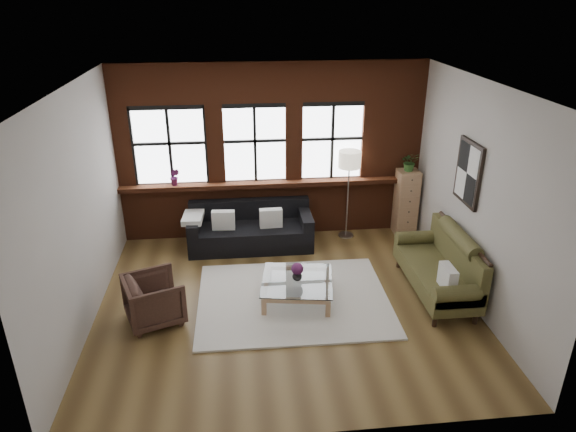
{
  "coord_description": "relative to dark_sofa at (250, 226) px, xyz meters",
  "views": [
    {
      "loc": [
        -0.65,
        -6.47,
        4.31
      ],
      "look_at": [
        0.1,
        0.6,
        1.15
      ],
      "focal_mm": 32.0,
      "sensor_mm": 36.0,
      "label": 1
    }
  ],
  "objects": [
    {
      "name": "window_mid",
      "position": [
        0.14,
        0.55,
        1.35
      ],
      "size": [
        1.38,
        0.1,
        1.5
      ],
      "primitive_type": null,
      "color": "black",
      "rests_on": "brick_backwall"
    },
    {
      "name": "wall_poster",
      "position": [
        3.16,
        -1.6,
        1.45
      ],
      "size": [
        0.05,
        0.74,
        0.94
      ],
      "primitive_type": null,
      "color": "black",
      "rests_on": "wall_right"
    },
    {
      "name": "armchair",
      "position": [
        -1.42,
        -2.15,
        -0.05
      ],
      "size": [
        0.97,
        0.96,
        0.69
      ],
      "primitive_type": "imported",
      "rotation": [
        0.0,
        0.0,
        1.93
      ],
      "color": "#38231C",
      "rests_on": "floor"
    },
    {
      "name": "coffee_table",
      "position": [
        0.63,
        -1.83,
        -0.23
      ],
      "size": [
        1.18,
        1.18,
        0.35
      ],
      "primitive_type": null,
      "rotation": [
        0.0,
        0.0,
        -0.16
      ],
      "color": "tan",
      "rests_on": "shag_rug"
    },
    {
      "name": "sill_ledge",
      "position": [
        0.44,
        0.45,
        0.64
      ],
      "size": [
        5.5,
        0.3,
        0.08
      ],
      "primitive_type": "cube",
      "color": "#5E2A16",
      "rests_on": "brick_backwall"
    },
    {
      "name": "vase",
      "position": [
        0.63,
        -1.83,
        0.02
      ],
      "size": [
        0.17,
        0.17,
        0.15
      ],
      "primitive_type": "imported",
      "rotation": [
        0.0,
        0.0,
        0.16
      ],
      "color": "#B2B2B2",
      "rests_on": "coffee_table"
    },
    {
      "name": "dark_sofa",
      "position": [
        0.0,
        0.0,
        0.0
      ],
      "size": [
        2.2,
        0.89,
        0.8
      ],
      "primitive_type": null,
      "color": "black",
      "rests_on": "floor"
    },
    {
      "name": "window_right",
      "position": [
        1.54,
        0.55,
        1.35
      ],
      "size": [
        1.38,
        0.1,
        1.5
      ],
      "primitive_type": null,
      "color": "black",
      "rests_on": "brick_backwall"
    },
    {
      "name": "pillow_settee",
      "position": [
        2.66,
        -2.45,
        0.22
      ],
      "size": [
        0.14,
        0.38,
        0.34
      ],
      "primitive_type": "cube",
      "rotation": [
        0.0,
        0.0,
        0.01
      ],
      "color": "silver",
      "rests_on": "vintage_settee"
    },
    {
      "name": "drawer_chest",
      "position": [
        2.94,
        0.26,
        0.23
      ],
      "size": [
        0.39,
        0.39,
        1.25
      ],
      "primitive_type": "cube",
      "color": "tan",
      "rests_on": "floor"
    },
    {
      "name": "floor",
      "position": [
        0.44,
        -1.9,
        -0.4
      ],
      "size": [
        5.5,
        5.5,
        0.0
      ],
      "primitive_type": "plane",
      "color": "brown",
      "rests_on": "ground"
    },
    {
      "name": "pillow_b",
      "position": [
        0.37,
        -0.1,
        0.19
      ],
      "size": [
        0.41,
        0.16,
        0.34
      ],
      "primitive_type": "cube",
      "rotation": [
        0.0,
        0.0,
        0.04
      ],
      "color": "silver",
      "rests_on": "dark_sofa"
    },
    {
      "name": "wall_back",
      "position": [
        0.44,
        0.6,
        1.2
      ],
      "size": [
        5.5,
        0.0,
        5.5
      ],
      "primitive_type": "plane",
      "rotation": [
        1.57,
        0.0,
        0.0
      ],
      "color": "#B0AAA3",
      "rests_on": "ground"
    },
    {
      "name": "wall_right",
      "position": [
        3.19,
        -1.9,
        1.2
      ],
      "size": [
        0.0,
        5.0,
        5.0
      ],
      "primitive_type": "plane",
      "rotation": [
        1.57,
        0.0,
        -1.57
      ],
      "color": "#B0AAA3",
      "rests_on": "ground"
    },
    {
      "name": "vintage_settee",
      "position": [
        2.74,
        -1.87,
        0.12
      ],
      "size": [
        0.86,
        1.92,
        1.03
      ],
      "primitive_type": null,
      "color": "#4A4622",
      "rests_on": "floor"
    },
    {
      "name": "potted_plant_top",
      "position": [
        2.94,
        0.26,
        1.03
      ],
      "size": [
        0.35,
        0.31,
        0.35
      ],
      "primitive_type": "imported",
      "rotation": [
        0.0,
        0.0,
        -0.12
      ],
      "color": "#2D5923",
      "rests_on": "drawer_chest"
    },
    {
      "name": "sill_plant",
      "position": [
        -1.31,
        0.42,
        0.84
      ],
      "size": [
        0.21,
        0.19,
        0.32
      ],
      "primitive_type": "imported",
      "rotation": [
        0.0,
        0.0,
        -0.3
      ],
      "color": "#5E2054",
      "rests_on": "sill_ledge"
    },
    {
      "name": "flowers",
      "position": [
        0.63,
        -1.83,
        0.13
      ],
      "size": [
        0.18,
        0.18,
        0.18
      ],
      "primitive_type": "sphere",
      "color": "#5E2054",
      "rests_on": "vase"
    },
    {
      "name": "brick_backwall",
      "position": [
        0.44,
        0.54,
        1.2
      ],
      "size": [
        5.5,
        0.12,
        3.2
      ],
      "primitive_type": null,
      "color": "#5E2A16",
      "rests_on": "floor"
    },
    {
      "name": "ceiling",
      "position": [
        0.44,
        -1.9,
        2.8
      ],
      "size": [
        5.5,
        5.5,
        0.0
      ],
      "primitive_type": "plane",
      "rotation": [
        3.14,
        0.0,
        0.0
      ],
      "color": "white",
      "rests_on": "ground"
    },
    {
      "name": "shag_rug",
      "position": [
        0.57,
        -1.85,
        -0.38
      ],
      "size": [
        2.87,
        2.27,
        0.03
      ],
      "primitive_type": "cube",
      "rotation": [
        0.0,
        0.0,
        -0.01
      ],
      "color": "beige",
      "rests_on": "floor"
    },
    {
      "name": "floor_lamp",
      "position": [
        1.81,
        0.23,
        0.51
      ],
      "size": [
        0.4,
        0.4,
        1.82
      ],
      "primitive_type": null,
      "color": "#A5A5A8",
      "rests_on": "floor"
    },
    {
      "name": "wall_left",
      "position": [
        -2.31,
        -1.9,
        1.2
      ],
      "size": [
        0.0,
        5.0,
        5.0
      ],
      "primitive_type": "plane",
      "rotation": [
        1.57,
        0.0,
        1.57
      ],
      "color": "#B0AAA3",
      "rests_on": "ground"
    },
    {
      "name": "pillow_a",
      "position": [
        -0.47,
        -0.1,
        0.19
      ],
      "size": [
        0.41,
        0.17,
        0.34
      ],
      "primitive_type": "cube",
      "rotation": [
        0.0,
        0.0,
        -0.07
      ],
      "color": "silver",
      "rests_on": "dark_sofa"
    },
    {
      "name": "wall_front",
      "position": [
        0.44,
        -4.4,
        1.2
      ],
      "size": [
        5.5,
        0.0,
        5.5
      ],
      "primitive_type": "plane",
      "rotation": [
        -1.57,
        0.0,
        0.0
      ],
      "color": "#B0AAA3",
      "rests_on": "ground"
    },
    {
      "name": "window_left",
      "position": [
        -1.36,
        0.55,
        1.35
      ],
      "size": [
        1.38,
        0.1,
        1.5
      ],
      "primitive_type": null,
      "color": "black",
      "rests_on": "brick_backwall"
    }
  ]
}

